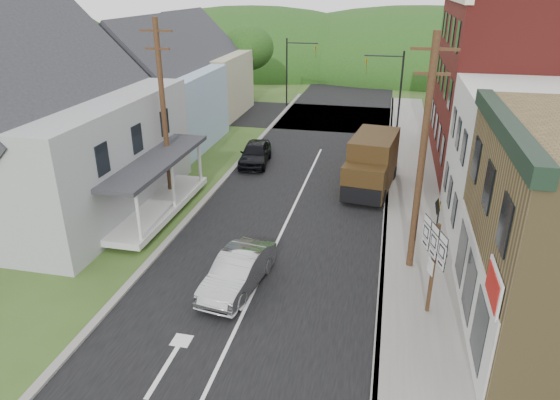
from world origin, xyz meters
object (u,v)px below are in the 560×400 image
Objects in this scene: dark_sedan at (255,153)px; silver_sedan at (238,272)px; delivery_van at (371,164)px; warning_sign at (437,221)px; route_sign_cluster at (433,256)px.

silver_sedan is at bearing -82.85° from dark_sedan.
delivery_van is (4.23, 10.77, 0.82)m from silver_sedan.
dark_sedan is (-2.98, 13.50, 0.01)m from silver_sedan.
delivery_van is at bearing 101.24° from warning_sign.
delivery_van reaches higher than silver_sedan.
delivery_van is 11.24m from route_sign_cluster.
warning_sign reaches higher than silver_sedan.
silver_sedan is at bearing -103.87° from delivery_van.
silver_sedan is at bearing -164.22° from warning_sign.
route_sign_cluster reaches higher than delivery_van.
dark_sedan reaches higher than silver_sedan.
delivery_van is at bearing 84.78° from route_sign_cluster.
delivery_van reaches higher than warning_sign.
silver_sedan is 1.55× the size of warning_sign.
silver_sedan is 13.82m from dark_sedan.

